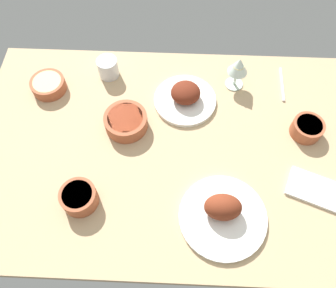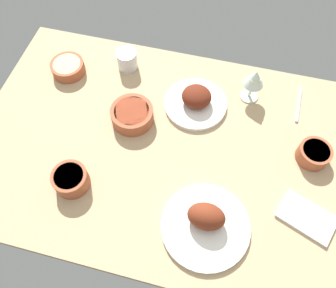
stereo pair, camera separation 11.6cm
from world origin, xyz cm
name	(u,v)px [view 1 (the left image)]	position (x,y,z in cm)	size (l,w,h in cm)	color
dining_table	(168,149)	(0.00, 0.00, 2.00)	(140.00, 90.00, 4.00)	tan
plate_center_main	(185,97)	(5.66, 20.37, 6.64)	(23.72, 23.72, 8.15)	white
plate_near_viewer	(223,213)	(18.14, -24.34, 6.60)	(27.87, 27.87, 9.53)	white
bowl_sauce	(126,121)	(-15.54, 8.13, 7.12)	(15.51, 15.51, 5.74)	#A35133
bowl_pasta	(48,85)	(-47.38, 23.96, 6.57)	(13.13, 13.13, 4.67)	#A35133
bowl_potatoes	(79,197)	(-27.34, -21.34, 7.48)	(11.60, 11.60, 6.45)	#A35133
bowl_soup	(307,128)	(49.34, 8.05, 7.02)	(11.03, 11.03, 5.54)	#A35133
wine_glass	(238,67)	(24.89, 29.32, 13.93)	(7.60, 7.60, 14.00)	silver
water_tumbler	(108,68)	(-25.01, 32.30, 7.96)	(8.00, 8.00, 7.92)	silver
folded_napkin	(314,189)	(48.90, -14.24, 4.60)	(17.17, 10.63, 1.20)	white
fork_loose	(282,84)	(43.84, 29.94, 4.40)	(16.58, 0.90, 0.80)	silver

